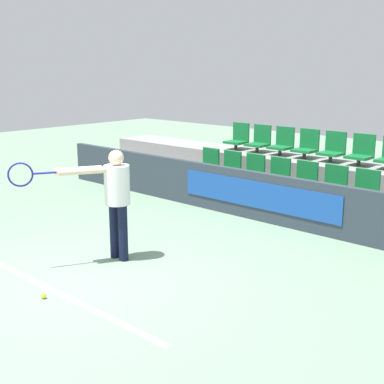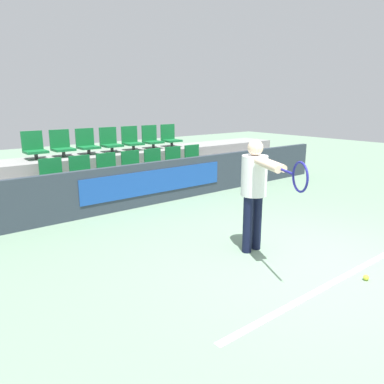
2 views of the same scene
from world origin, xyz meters
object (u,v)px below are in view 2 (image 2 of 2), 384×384
(stadium_chair_3, at_px, (133,166))
(stadium_chair_12, at_px, (152,138))
(stadium_chair_0, at_px, (53,176))
(stadium_chair_4, at_px, (155,163))
(stadium_chair_11, at_px, (132,140))
(tennis_player, at_px, (256,184))
(tennis_ball, at_px, (366,278))
(stadium_chair_10, at_px, (110,141))
(stadium_chair_1, at_px, (82,172))
(stadium_chair_13, at_px, (170,137))
(stadium_chair_2, at_px, (109,169))
(stadium_chair_9, at_px, (87,143))
(stadium_chair_7, at_px, (34,147))
(stadium_chair_6, at_px, (194,159))
(stadium_chair_8, at_px, (62,145))
(stadium_chair_5, at_px, (176,161))

(stadium_chair_3, height_order, stadium_chair_12, stadium_chair_12)
(stadium_chair_0, xyz_separation_m, stadium_chair_3, (1.70, 0.00, 0.00))
(stadium_chair_12, bearing_deg, stadium_chair_4, -119.44)
(stadium_chair_0, relative_size, stadium_chair_3, 1.00)
(stadium_chair_11, bearing_deg, tennis_player, -99.86)
(stadium_chair_12, bearing_deg, tennis_ball, -99.09)
(stadium_chair_10, distance_m, tennis_ball, 6.20)
(stadium_chair_10, bearing_deg, stadium_chair_3, -90.00)
(stadium_chair_1, distance_m, stadium_chair_13, 3.04)
(stadium_chair_10, xyz_separation_m, tennis_player, (-0.25, -4.70, -0.16))
(stadium_chair_2, xyz_separation_m, stadium_chair_3, (0.57, 0.00, 0.00))
(stadium_chair_11, relative_size, stadium_chair_12, 1.00)
(stadium_chair_3, xyz_separation_m, stadium_chair_9, (-0.57, 1.01, 0.44))
(stadium_chair_1, bearing_deg, stadium_chair_11, 30.57)
(stadium_chair_2, bearing_deg, stadium_chair_0, 180.00)
(stadium_chair_7, xyz_separation_m, stadium_chair_9, (1.13, 0.00, 0.00))
(stadium_chair_7, bearing_deg, stadium_chair_10, 0.00)
(stadium_chair_4, relative_size, stadium_chair_13, 1.00)
(stadium_chair_3, height_order, stadium_chair_9, stadium_chair_9)
(stadium_chair_7, relative_size, stadium_chair_11, 1.00)
(stadium_chair_6, bearing_deg, stadium_chair_8, 160.49)
(stadium_chair_5, bearing_deg, stadium_chair_1, 180.00)
(tennis_ball, bearing_deg, stadium_chair_11, 86.16)
(stadium_chair_9, height_order, stadium_chair_13, same)
(stadium_chair_10, xyz_separation_m, stadium_chair_12, (1.13, 0.00, 0.00))
(stadium_chair_10, relative_size, stadium_chair_13, 1.00)
(stadium_chair_0, bearing_deg, stadium_chair_9, 41.54)
(stadium_chair_7, relative_size, stadium_chair_9, 1.00)
(stadium_chair_1, distance_m, stadium_chair_8, 1.10)
(stadium_chair_10, distance_m, stadium_chair_12, 1.13)
(stadium_chair_4, height_order, stadium_chair_12, stadium_chair_12)
(stadium_chair_1, bearing_deg, stadium_chair_2, 0.00)
(stadium_chair_9, xyz_separation_m, stadium_chair_11, (1.13, 0.00, 0.00))
(stadium_chair_3, relative_size, stadium_chair_4, 1.00)
(stadium_chair_2, relative_size, stadium_chair_10, 1.00)
(tennis_player, bearing_deg, stadium_chair_9, 120.85)
(stadium_chair_3, distance_m, stadium_chair_11, 1.24)
(stadium_chair_6, height_order, stadium_chair_13, stadium_chair_13)
(stadium_chair_10, bearing_deg, stadium_chair_5, -41.54)
(stadium_chair_4, xyz_separation_m, stadium_chair_7, (-2.27, 1.01, 0.44))
(stadium_chair_10, height_order, stadium_chair_11, same)
(stadium_chair_9, height_order, tennis_ball, stadium_chair_9)
(tennis_ball, bearing_deg, stadium_chair_13, 75.80)
(stadium_chair_4, bearing_deg, stadium_chair_10, 119.44)
(stadium_chair_12, relative_size, tennis_player, 0.36)
(stadium_chair_0, height_order, stadium_chair_3, same)
(stadium_chair_1, relative_size, stadium_chair_6, 1.00)
(stadium_chair_0, distance_m, stadium_chair_12, 3.04)
(stadium_chair_0, xyz_separation_m, stadium_chair_1, (0.57, 0.00, 0.00))
(stadium_chair_8, bearing_deg, tennis_player, -79.33)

